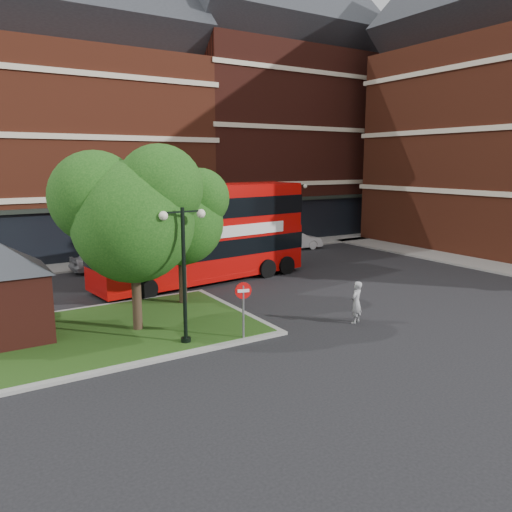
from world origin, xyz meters
TOP-DOWN VIEW (x-y plane):
  - ground at (0.00, 0.00)m, footprint 120.00×120.00m
  - pavement_far at (0.00, 16.50)m, footprint 44.00×3.00m
  - pavement_side at (16.50, 2.00)m, footprint 3.00×28.00m
  - terrace_far_left at (-8.00, 24.00)m, footprint 26.00×12.00m
  - terrace_far_right at (14.00, 24.00)m, footprint 18.00×12.00m
  - traffic_island at (-8.00, 3.00)m, footprint 12.60×7.60m
  - kiosk at (-11.00, 4.00)m, footprint 6.51×6.51m
  - tree_island_west at (-6.60, 2.58)m, footprint 5.40×4.71m
  - tree_island_east at (-3.58, 5.06)m, footprint 4.46×3.90m
  - lamp_island at (-5.50, 0.20)m, footprint 1.72×0.36m
  - lamp_far_left at (2.00, 14.50)m, footprint 1.72×0.36m
  - lamp_far_right at (10.00, 14.50)m, footprint 1.72×0.36m
  - bus at (-0.64, 8.72)m, footprint 12.49×4.27m
  - woman at (1.52, -1.10)m, footprint 0.75×0.63m
  - car_silver at (-4.39, 14.50)m, footprint 4.45×2.21m
  - car_white at (9.82, 14.50)m, footprint 4.33×1.85m
  - no_entry_sign at (-3.50, -0.50)m, footprint 0.61×0.21m

SIDE VIEW (x-z plane):
  - ground at x=0.00m, z-range 0.00..0.00m
  - pavement_far at x=0.00m, z-range 0.00..0.12m
  - pavement_side at x=16.50m, z-range 0.00..0.12m
  - traffic_island at x=-8.00m, z-range -0.01..0.14m
  - car_white at x=9.82m, z-range 0.00..1.39m
  - car_silver at x=-4.39m, z-range 0.00..1.46m
  - woman at x=1.52m, z-range 0.00..1.75m
  - no_entry_sign at x=-3.50m, z-range 0.48..2.72m
  - kiosk at x=-11.00m, z-range 0.52..4.12m
  - lamp_island at x=-5.50m, z-range 0.33..5.33m
  - lamp_far_left at x=2.00m, z-range 0.33..5.33m
  - lamp_far_right at x=10.00m, z-range 0.33..5.33m
  - bus at x=-0.64m, z-range 0.73..5.40m
  - tree_island_east at x=-3.58m, z-range 1.10..7.39m
  - tree_island_west at x=-6.60m, z-range 1.19..8.40m
  - terrace_far_left at x=-8.00m, z-range 0.00..14.00m
  - terrace_far_right at x=14.00m, z-range 0.00..16.00m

